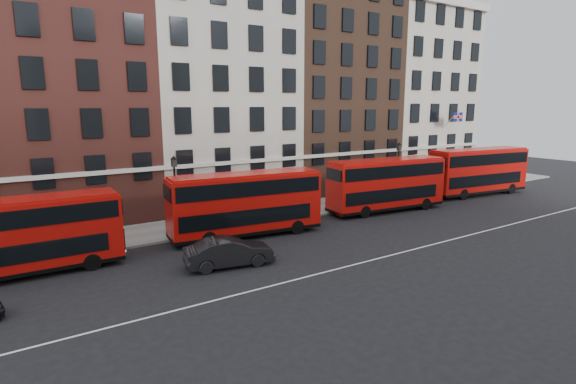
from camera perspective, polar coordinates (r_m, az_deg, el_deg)
ground at (r=27.63m, az=6.78°, el=-7.66°), size 120.00×120.00×0.00m
pavement at (r=35.91m, az=-4.09°, el=-3.08°), size 80.00×5.00×0.15m
kerb at (r=33.82m, az=-2.00°, el=-3.94°), size 80.00×0.30×0.16m
road_centre_line at (r=26.22m, az=9.63°, el=-8.77°), size 70.00×0.12×0.01m
building_terrace at (r=41.33m, az=-9.84°, el=12.85°), size 64.00×11.95×22.00m
bus_a at (r=27.02m, az=-30.92°, el=-4.74°), size 9.83×2.55×4.11m
bus_b at (r=30.33m, az=-5.45°, el=-1.36°), size 10.57×3.71×4.35m
bus_c at (r=38.27m, az=12.37°, el=1.07°), size 10.70×3.66×4.41m
bus_d at (r=48.07m, az=22.99°, el=2.56°), size 11.16×3.98×4.59m
car_front at (r=25.24m, az=-7.46°, el=-7.57°), size 5.12×2.58×1.61m
lamp_post_left at (r=31.35m, az=-14.13°, el=0.15°), size 0.44×0.44×5.33m
lamp_post_right at (r=42.23m, az=13.80°, el=2.90°), size 0.44×0.44×5.33m
traffic_light at (r=50.55m, az=21.71°, el=3.01°), size 0.25×0.45×3.27m
iron_railings at (r=37.66m, az=-5.75°, el=-1.55°), size 6.60×0.06×1.00m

